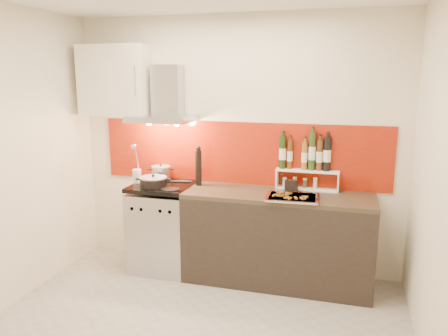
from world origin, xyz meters
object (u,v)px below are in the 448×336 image
(baking_tray, at_px, (292,197))
(saute_pan, at_px, (154,182))
(counter, at_px, (277,238))
(pepper_mill, at_px, (198,166))
(range_stove, at_px, (163,228))
(stock_pot, at_px, (161,173))

(baking_tray, bearing_deg, saute_pan, 178.00)
(counter, xyz_separation_m, pepper_mill, (-0.84, 0.10, 0.65))
(pepper_mill, height_order, baking_tray, pepper_mill)
(range_stove, distance_m, counter, 1.20)
(counter, xyz_separation_m, baking_tray, (0.15, -0.15, 0.47))
(baking_tray, bearing_deg, pepper_mill, 165.60)
(range_stove, relative_size, saute_pan, 1.73)
(range_stove, relative_size, stock_pot, 4.50)
(pepper_mill, bearing_deg, stock_pot, 170.31)
(stock_pot, height_order, baking_tray, stock_pot)
(counter, height_order, pepper_mill, pepper_mill)
(range_stove, xyz_separation_m, saute_pan, (-0.04, -0.10, 0.52))
(stock_pot, xyz_separation_m, saute_pan, (0.05, -0.28, -0.03))
(range_stove, bearing_deg, pepper_mill, 16.26)
(stock_pot, xyz_separation_m, pepper_mill, (0.45, -0.08, 0.11))
(counter, distance_m, saute_pan, 1.35)
(saute_pan, bearing_deg, range_stove, 66.70)
(stock_pot, bearing_deg, counter, -7.81)
(counter, bearing_deg, stock_pot, 172.19)
(counter, bearing_deg, pepper_mill, 173.21)
(stock_pot, bearing_deg, pepper_mill, -9.69)
(counter, relative_size, pepper_mill, 4.43)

